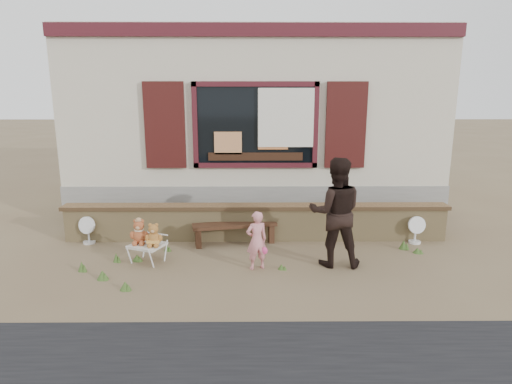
{
  "coord_description": "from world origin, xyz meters",
  "views": [
    {
      "loc": [
        -0.06,
        -6.62,
        2.66
      ],
      "look_at": [
        0.0,
        0.6,
        1.0
      ],
      "focal_mm": 30.0,
      "sensor_mm": 36.0,
      "label": 1
    }
  ],
  "objects_px": {
    "teddy_bear_right": "(154,234)",
    "adult": "(336,212)",
    "folding_chair": "(147,246)",
    "teddy_bear_left": "(139,231)",
    "bench": "(235,229)",
    "child": "(257,240)"
  },
  "relations": [
    {
      "from": "adult",
      "to": "bench",
      "type": "bearing_deg",
      "value": -26.58
    },
    {
      "from": "bench",
      "to": "child",
      "type": "relative_size",
      "value": 1.67
    },
    {
      "from": "folding_chair",
      "to": "adult",
      "type": "bearing_deg",
      "value": 21.09
    },
    {
      "from": "adult",
      "to": "teddy_bear_left",
      "type": "bearing_deg",
      "value": 1.51
    },
    {
      "from": "teddy_bear_right",
      "to": "adult",
      "type": "bearing_deg",
      "value": 22.1
    },
    {
      "from": "adult",
      "to": "folding_chair",
      "type": "bearing_deg",
      "value": 2.44
    },
    {
      "from": "teddy_bear_right",
      "to": "child",
      "type": "distance_m",
      "value": 1.64
    },
    {
      "from": "bench",
      "to": "adult",
      "type": "distance_m",
      "value": 1.97
    },
    {
      "from": "teddy_bear_left",
      "to": "child",
      "type": "distance_m",
      "value": 1.91
    },
    {
      "from": "child",
      "to": "teddy_bear_left",
      "type": "bearing_deg",
      "value": -28.72
    },
    {
      "from": "teddy_bear_left",
      "to": "adult",
      "type": "bearing_deg",
      "value": 20.17
    },
    {
      "from": "teddy_bear_left",
      "to": "adult",
      "type": "relative_size",
      "value": 0.24
    },
    {
      "from": "folding_chair",
      "to": "teddy_bear_right",
      "type": "height_order",
      "value": "teddy_bear_right"
    },
    {
      "from": "teddy_bear_right",
      "to": "folding_chair",
      "type": "bearing_deg",
      "value": 180.0
    },
    {
      "from": "teddy_bear_right",
      "to": "bench",
      "type": "bearing_deg",
      "value": 59.74
    },
    {
      "from": "bench",
      "to": "teddy_bear_left",
      "type": "height_order",
      "value": "teddy_bear_left"
    },
    {
      "from": "adult",
      "to": "child",
      "type": "bearing_deg",
      "value": 12.08
    },
    {
      "from": "teddy_bear_right",
      "to": "child",
      "type": "xyz_separation_m",
      "value": [
        1.63,
        -0.22,
        -0.03
      ]
    },
    {
      "from": "folding_chair",
      "to": "adult",
      "type": "xyz_separation_m",
      "value": [
        2.99,
        -0.11,
        0.58
      ]
    },
    {
      "from": "bench",
      "to": "adult",
      "type": "height_order",
      "value": "adult"
    },
    {
      "from": "teddy_bear_right",
      "to": "adult",
      "type": "distance_m",
      "value": 2.88
    },
    {
      "from": "teddy_bear_right",
      "to": "adult",
      "type": "height_order",
      "value": "adult"
    }
  ]
}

